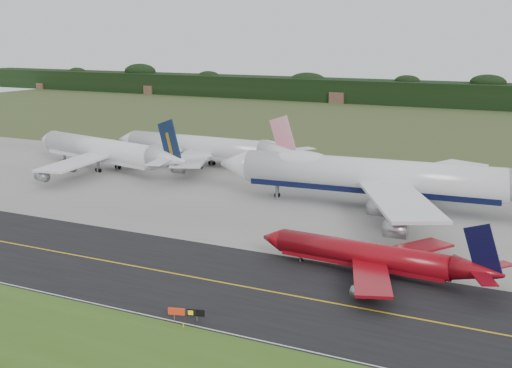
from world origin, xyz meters
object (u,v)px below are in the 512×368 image
object	(u,v)px
jet_ba_747	(384,177)
jet_red_737	(375,257)
taxiway_sign	(186,312)
jet_navy_gold	(107,151)
jet_star_tail	(205,148)

from	to	relation	value
jet_ba_747	jet_red_737	xyz separation A→B (m)	(12.20, -41.96, -3.80)
jet_red_737	taxiway_sign	distance (m)	32.55
jet_red_737	taxiway_sign	world-z (taller)	jet_red_737
jet_ba_747	jet_navy_gold	distance (m)	79.53
jet_ba_747	jet_star_tail	size ratio (longest dim) A/B	1.32
jet_ba_747	jet_star_tail	world-z (taller)	jet_ba_747
jet_star_tail	jet_ba_747	bearing A→B (deg)	-21.47
jet_ba_747	jet_red_737	world-z (taller)	jet_ba_747
taxiway_sign	jet_navy_gold	bearing A→B (deg)	134.65
jet_star_tail	taxiway_sign	bearing A→B (deg)	-59.40
jet_red_737	taxiway_sign	bearing A→B (deg)	-119.17
jet_red_737	jet_star_tail	size ratio (longest dim) A/B	0.66
taxiway_sign	jet_star_tail	bearing A→B (deg)	120.60
jet_ba_747	taxiway_sign	xyz separation A→B (m)	(-3.64, -70.34, -5.58)
jet_ba_747	jet_navy_gold	bearing A→B (deg)	175.52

